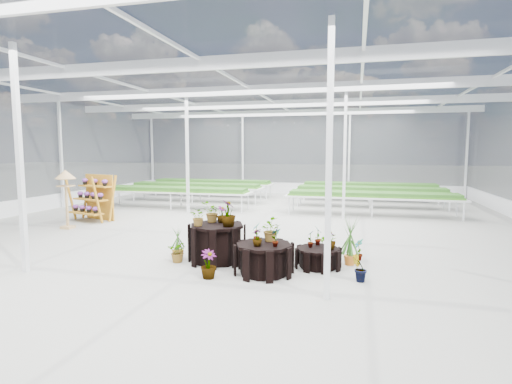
% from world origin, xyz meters
% --- Properties ---
extents(ground_plane, '(24.00, 24.00, 0.00)m').
position_xyz_m(ground_plane, '(0.00, 0.00, 0.00)').
color(ground_plane, gray).
rests_on(ground_plane, ground).
extents(greenhouse_shell, '(18.00, 24.00, 4.50)m').
position_xyz_m(greenhouse_shell, '(0.00, 0.00, 2.25)').
color(greenhouse_shell, white).
rests_on(greenhouse_shell, ground).
extents(steel_frame, '(18.00, 24.00, 4.50)m').
position_xyz_m(steel_frame, '(0.00, 0.00, 2.25)').
color(steel_frame, silver).
rests_on(steel_frame, ground).
extents(nursery_benches, '(16.00, 7.00, 0.84)m').
position_xyz_m(nursery_benches, '(0.00, 7.20, 0.42)').
color(nursery_benches, silver).
rests_on(nursery_benches, ground).
extents(plinth_tall, '(1.45, 1.45, 0.83)m').
position_xyz_m(plinth_tall, '(0.49, -2.36, 0.42)').
color(plinth_tall, black).
rests_on(plinth_tall, ground).
extents(plinth_mid, '(1.50, 1.50, 0.61)m').
position_xyz_m(plinth_mid, '(1.69, -2.96, 0.31)').
color(plinth_mid, black).
rests_on(plinth_mid, ground).
extents(plinth_low, '(1.21, 1.21, 0.42)m').
position_xyz_m(plinth_low, '(2.69, -2.26, 0.21)').
color(plinth_low, black).
rests_on(plinth_low, ground).
extents(shelf_rack, '(1.68, 1.21, 1.60)m').
position_xyz_m(shelf_rack, '(-5.47, 1.42, 0.80)').
color(shelf_rack, '#B3791D').
rests_on(shelf_rack, ground).
extents(bird_table, '(0.51, 0.51, 1.85)m').
position_xyz_m(bird_table, '(-5.32, 0.03, 0.93)').
color(bird_table, tan).
rests_on(bird_table, ground).
extents(nursery_plants, '(4.35, 2.75, 1.40)m').
position_xyz_m(nursery_plants, '(1.46, -2.15, 0.56)').
color(nursery_plants, '#2B591D').
rests_on(nursery_plants, ground).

